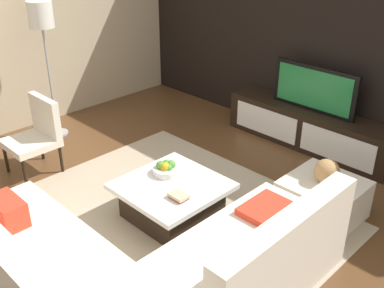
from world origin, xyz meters
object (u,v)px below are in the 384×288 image
fruit_bowl (166,169)px  media_console (309,128)px  floor_lamp (42,24)px  ottoman (322,200)px  television (314,89)px  decorative_ball (327,171)px  book_stack (179,196)px  sectional_couch (135,273)px  coffee_table (172,200)px  accent_chair_near (37,132)px

fruit_bowl → media_console: bearing=82.7°
media_console → floor_lamp: size_ratio=1.27×
floor_lamp → ottoman: size_ratio=2.53×
television → decorative_ball: size_ratio=4.65×
book_stack → media_console: bearing=93.0°
media_console → floor_lamp: (-2.62, -2.11, 1.24)m
ottoman → fruit_bowl: fruit_bowl is taller
sectional_couch → coffee_table: sectional_couch is taller
sectional_couch → fruit_bowl: bearing=127.5°
television → coffee_table: 2.37m
coffee_table → sectional_couch: bearing=-56.7°
accent_chair_near → fruit_bowl: 1.69m
floor_lamp → fruit_bowl: (2.34, -0.09, -1.05)m
television → decorative_ball: (0.94, -1.26, -0.26)m
coffee_table → media_console: bearing=87.5°
sectional_couch → accent_chair_near: accent_chair_near is taller
book_stack → sectional_couch: bearing=-64.3°
coffee_table → accent_chair_near: (-1.78, -0.44, 0.29)m
coffee_table → accent_chair_near: accent_chair_near is taller
ottoman → book_stack: book_stack is taller
media_console → decorative_ball: 1.59m
fruit_bowl → floor_lamp: bearing=177.9°
sectional_couch → ottoman: (0.41, 2.00, -0.09)m
fruit_bowl → book_stack: (0.41, -0.22, -0.03)m
coffee_table → fruit_bowl: fruit_bowl is taller
media_console → decorative_ball: size_ratio=9.24×
fruit_bowl → sectional_couch: bearing=-52.5°
fruit_bowl → ottoman: bearing=37.6°
media_console → book_stack: (0.13, -2.42, 0.16)m
coffee_table → floor_lamp: bearing=175.8°
fruit_bowl → television: bearing=82.7°
floor_lamp → ottoman: (3.56, 0.86, -1.29)m
accent_chair_near → decorative_ball: 3.18m
coffee_table → floor_lamp: 2.83m
accent_chair_near → fruit_bowl: (1.60, 0.53, -0.05)m
sectional_couch → decorative_ball: 2.05m
sectional_couch → coffee_table: bearing=123.3°
media_console → floor_lamp: bearing=-141.1°
floor_lamp → book_stack: 2.97m
accent_chair_near → ottoman: size_ratio=1.24×
television → accent_chair_near: size_ratio=1.29×
accent_chair_near → ottoman: accent_chair_near is taller
coffee_table → television: bearing=87.5°
coffee_table → accent_chair_near: 1.85m
sectional_couch → floor_lamp: floor_lamp is taller
television → book_stack: (0.13, -2.42, -0.38)m
coffee_table → fruit_bowl: 0.31m
coffee_table → ottoman: size_ratio=1.33×
decorative_ball → coffee_table: bearing=-135.0°
accent_chair_near → floor_lamp: floor_lamp is taller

